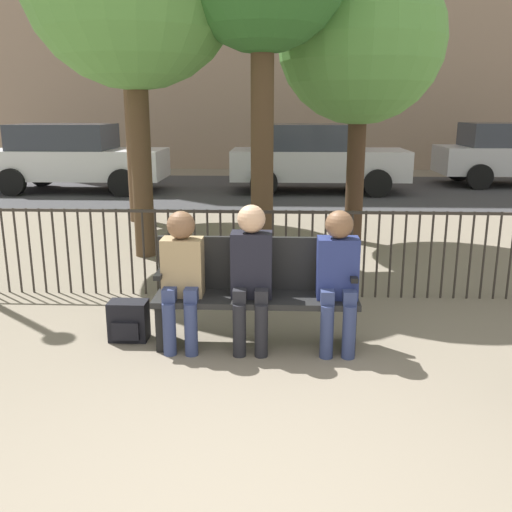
% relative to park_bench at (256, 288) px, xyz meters
% --- Properties ---
extents(park_bench, '(1.72, 0.45, 0.92)m').
position_rel_park_bench_xyz_m(park_bench, '(0.00, 0.00, 0.00)').
color(park_bench, black).
rests_on(park_bench, ground).
extents(seated_person_0, '(0.34, 0.39, 1.18)m').
position_rel_park_bench_xyz_m(seated_person_0, '(-0.62, -0.13, 0.18)').
color(seated_person_0, navy).
rests_on(seated_person_0, ground).
extents(seated_person_1, '(0.34, 0.39, 1.23)m').
position_rel_park_bench_xyz_m(seated_person_1, '(-0.04, -0.13, 0.21)').
color(seated_person_1, black).
rests_on(seated_person_1, ground).
extents(seated_person_2, '(0.34, 0.39, 1.19)m').
position_rel_park_bench_xyz_m(seated_person_2, '(0.68, -0.13, 0.19)').
color(seated_person_2, navy).
rests_on(seated_person_2, ground).
extents(backpack, '(0.34, 0.25, 0.35)m').
position_rel_park_bench_xyz_m(backpack, '(-1.13, -0.00, -0.32)').
color(backpack, black).
rests_on(backpack, ground).
extents(fence_railing, '(9.01, 0.03, 0.95)m').
position_rel_park_bench_xyz_m(fence_railing, '(-0.02, 1.27, 0.07)').
color(fence_railing, '#2D2823').
rests_on(fence_railing, ground).
extents(tree_2, '(2.37, 2.37, 4.12)m').
position_rel_park_bench_xyz_m(tree_2, '(1.31, 3.96, 2.42)').
color(tree_2, '#422D1E').
rests_on(tree_2, ground).
extents(street_surface, '(24.00, 6.00, 0.01)m').
position_rel_park_bench_xyz_m(street_surface, '(0.00, 9.58, -0.49)').
color(street_surface, '#333335').
rests_on(street_surface, ground).
extents(parked_car_0, '(4.20, 1.94, 1.62)m').
position_rel_park_bench_xyz_m(parked_car_0, '(-4.85, 9.18, 0.35)').
color(parked_car_0, silver).
rests_on(parked_car_0, ground).
extents(parked_car_1, '(4.20, 1.94, 1.62)m').
position_rel_park_bench_xyz_m(parked_car_1, '(1.02, 9.35, 0.35)').
color(parked_car_1, '#B7B7BC').
rests_on(parked_car_1, ground).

